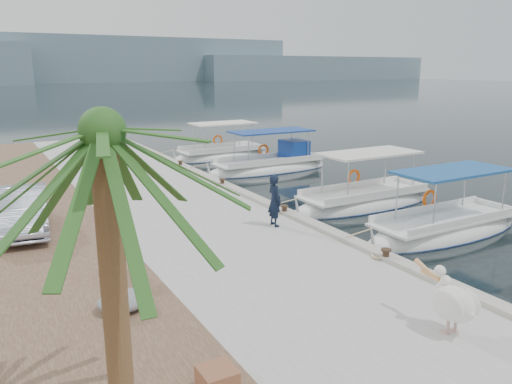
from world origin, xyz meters
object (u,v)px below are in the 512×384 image
(date_palm, at_px, (103,134))
(parked_car, at_px, (23,210))
(fishing_caique_e, at_px, (221,156))
(pelican, at_px, (453,302))
(fishing_caique_d, at_px, (270,168))
(fisherman, at_px, (275,201))
(fishing_caique_b, at_px, (444,231))
(fishing_caique_c, at_px, (363,203))

(date_palm, height_order, parked_car, date_palm)
(fishing_caique_e, relative_size, pelican, 4.08)
(date_palm, bearing_deg, fishing_caique_e, 61.28)
(fishing_caique_d, relative_size, fisherman, 4.45)
(fishing_caique_d, bearing_deg, fisherman, -120.46)
(fishing_caique_d, bearing_deg, pelican, -110.19)
(fishing_caique_d, distance_m, date_palm, 21.77)
(fishing_caique_b, height_order, fishing_caique_d, same)
(pelican, distance_m, date_palm, 7.28)
(date_palm, bearing_deg, pelican, -1.88)
(fishing_caique_e, xyz_separation_m, fisherman, (-5.17, -14.75, 1.22))
(fishing_caique_b, distance_m, fishing_caique_c, 4.11)
(fishing_caique_c, xyz_separation_m, fishing_caique_e, (-0.20, 13.02, -0.00))
(pelican, xyz_separation_m, date_palm, (-6.32, 0.21, 3.61))
(pelican, distance_m, parked_car, 12.72)
(fishing_caique_d, distance_m, fishing_caique_e, 4.95)
(fisherman, xyz_separation_m, parked_car, (-7.15, 3.43, -0.16))
(fishing_caique_c, xyz_separation_m, date_palm, (-12.26, -8.98, 4.62))
(fisherman, bearing_deg, fishing_caique_b, -111.96)
(fishing_caique_b, bearing_deg, fishing_caique_c, 89.37)
(fishing_caique_d, distance_m, parked_car, 14.47)
(fishing_caique_b, height_order, fisherman, fishing_caique_b)
(fishing_caique_d, distance_m, pelican, 18.46)
(fishing_caique_e, bearing_deg, fishing_caique_b, -89.49)
(pelican, xyz_separation_m, fisherman, (0.57, 7.46, 0.21))
(fishing_caique_e, distance_m, pelican, 22.96)
(fishing_caique_b, relative_size, pelican, 4.27)
(fishing_caique_d, distance_m, fisherman, 11.48)
(date_palm, bearing_deg, fishing_caique_c, 36.23)
(pelican, height_order, fisherman, fisherman)
(fishing_caique_b, distance_m, fisherman, 5.95)
(fishing_caique_c, bearing_deg, fisherman, -162.11)
(pelican, bearing_deg, fishing_caique_b, 40.74)
(date_palm, bearing_deg, fisherman, 46.45)
(fishing_caique_b, distance_m, fishing_caique_e, 17.14)
(pelican, bearing_deg, fishing_caique_d, 69.81)
(fishing_caique_d, bearing_deg, parked_car, -153.65)
(fisherman, distance_m, date_palm, 10.57)
(fishing_caique_e, height_order, fisherman, fishing_caique_e)
(date_palm, bearing_deg, fishing_caique_d, 53.43)
(fishing_caique_e, relative_size, fisherman, 3.84)
(pelican, bearing_deg, fishing_caique_e, 75.51)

